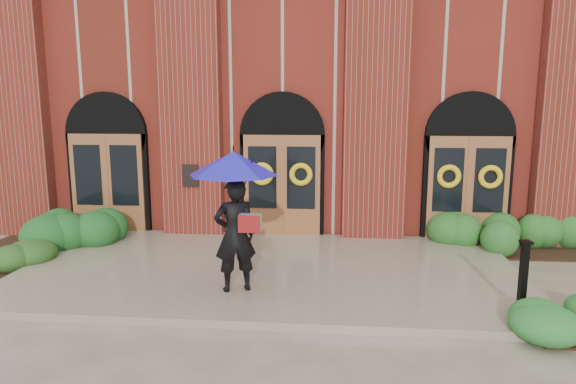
# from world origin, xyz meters

# --- Properties ---
(ground) EXTENTS (90.00, 90.00, 0.00)m
(ground) POSITION_xyz_m (0.00, 0.00, 0.00)
(ground) COLOR tan
(ground) RESTS_ON ground
(landing) EXTENTS (10.00, 5.30, 0.15)m
(landing) POSITION_xyz_m (0.00, 0.15, 0.07)
(landing) COLOR gray
(landing) RESTS_ON ground
(church_building) EXTENTS (16.20, 12.53, 7.00)m
(church_building) POSITION_xyz_m (0.00, 8.78, 3.50)
(church_building) COLOR maroon
(church_building) RESTS_ON ground
(man_with_umbrella) EXTENTS (2.03, 2.03, 2.49)m
(man_with_umbrella) POSITION_xyz_m (-0.42, -1.20, 1.89)
(man_with_umbrella) COLOR black
(man_with_umbrella) RESTS_ON landing
(metal_post) EXTENTS (0.19, 0.19, 1.19)m
(metal_post) POSITION_xyz_m (4.30, -1.75, 0.77)
(metal_post) COLOR black
(metal_post) RESTS_ON landing
(hedge_wall_left) EXTENTS (3.36, 1.34, 0.86)m
(hedge_wall_left) POSITION_xyz_m (-5.20, 1.58, 0.43)
(hedge_wall_left) COLOR #1A4F1D
(hedge_wall_left) RESTS_ON ground
(hedge_wall_right) EXTENTS (3.11, 1.24, 0.80)m
(hedge_wall_right) POSITION_xyz_m (5.63, 2.20, 0.40)
(hedge_wall_right) COLOR #24581F
(hedge_wall_right) RESTS_ON ground
(hedge_front_left) EXTENTS (1.49, 1.28, 0.53)m
(hedge_front_left) POSITION_xyz_m (-5.10, 0.00, 0.26)
(hedge_front_left) COLOR #264B1A
(hedge_front_left) RESTS_ON ground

